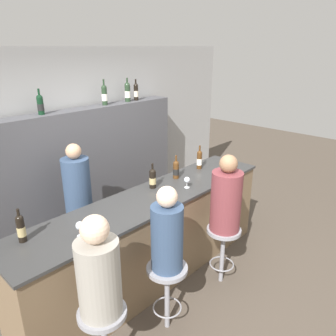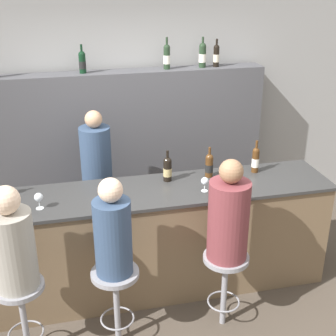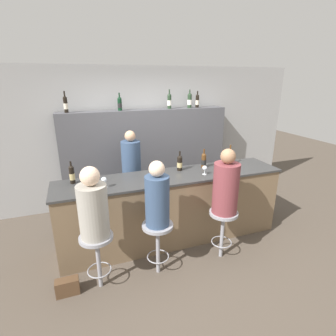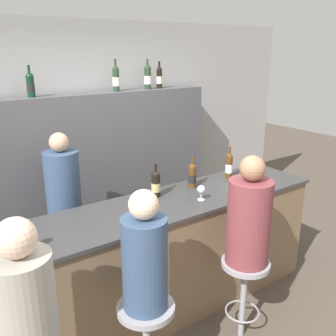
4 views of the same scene
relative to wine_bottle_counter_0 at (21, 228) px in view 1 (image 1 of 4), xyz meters
name	(u,v)px [view 1 (image 1 of 4)]	position (x,y,z in m)	size (l,w,h in m)	color
ground_plane	(173,288)	(1.36, -0.49, -1.18)	(16.00, 16.00, 0.00)	#4C4238
wall_back	(72,146)	(1.36, 1.42, 0.12)	(6.40, 0.05, 2.60)	#9E9E9E
bar_counter	(153,238)	(1.36, -0.17, -0.65)	(3.32, 0.69, 1.05)	brown
back_bar_cabinet	(83,176)	(1.36, 1.20, -0.26)	(3.11, 0.28, 1.84)	#4C4C51
wine_bottle_counter_0	(21,228)	(0.00, 0.00, 0.00)	(0.07, 0.07, 0.31)	black
wine_bottle_counter_1	(153,178)	(1.53, 0.00, -0.01)	(0.08, 0.08, 0.30)	black
wine_bottle_counter_2	(176,169)	(1.94, 0.00, -0.01)	(0.08, 0.08, 0.30)	#4C2D14
wine_bottle_counter_3	(199,159)	(2.41, 0.00, 0.00)	(0.07, 0.07, 0.32)	#4C2D14
wine_bottle_backbar_1	(40,104)	(0.89, 1.20, 0.78)	(0.08, 0.08, 0.30)	black
wine_bottle_backbar_2	(104,95)	(1.81, 1.20, 0.80)	(0.07, 0.07, 0.35)	#233823
wine_bottle_backbar_3	(128,92)	(2.22, 1.20, 0.80)	(0.08, 0.08, 0.34)	#233823
wine_bottle_backbar_4	(136,92)	(2.38, 1.20, 0.79)	(0.07, 0.07, 0.31)	black
wine_glass_0	(80,226)	(0.38, -0.29, -0.03)	(0.07, 0.07, 0.14)	silver
wine_glass_1	(187,180)	(1.81, -0.29, -0.03)	(0.07, 0.07, 0.13)	silver
bar_stool_left	(103,326)	(0.19, -0.81, -0.63)	(0.38, 0.38, 0.70)	gray
guest_seated_left	(98,272)	(0.19, -0.81, -0.12)	(0.33, 0.33, 0.82)	gray
bar_stool_middle	(167,280)	(0.92, -0.81, -0.63)	(0.38, 0.38, 0.70)	gray
guest_seated_middle	(167,234)	(0.92, -0.81, -0.13)	(0.29, 0.29, 0.80)	#334766
bar_stool_right	(223,240)	(1.84, -0.81, -0.63)	(0.38, 0.38, 0.70)	gray
guest_seated_right	(226,198)	(1.84, -0.81, -0.11)	(0.33, 0.33, 0.86)	brown
bartender	(80,212)	(0.93, 0.64, -0.45)	(0.32, 0.32, 1.59)	#334766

